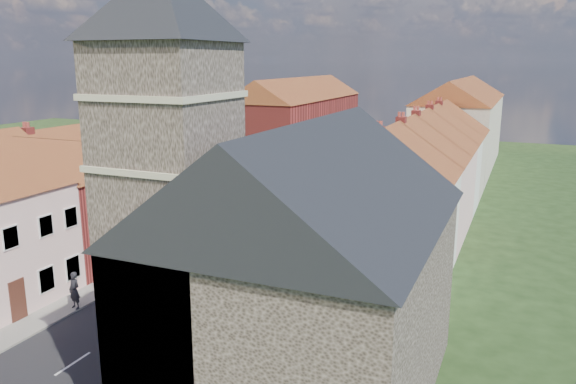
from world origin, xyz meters
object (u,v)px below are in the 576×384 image
at_px(lamppost, 212,188).
at_px(car_distant, 365,151).
at_px(car_mid, 230,227).
at_px(pedestrian_left, 74,290).
at_px(pedestrian_right, 255,298).
at_px(church, 289,251).
at_px(car_near, 152,265).

xyz_separation_m(lamppost, car_distant, (0.61, 38.71, -2.99)).
xyz_separation_m(lamppost, car_mid, (1.46, -0.08, -2.74)).
height_order(lamppost, pedestrian_left, lamppost).
bearing_deg(pedestrian_right, pedestrian_left, 20.09).
bearing_deg(car_mid, lamppost, -174.30).
distance_m(church, car_mid, 20.94).
bearing_deg(lamppost, pedestrian_right, -50.64).
xyz_separation_m(church, pedestrian_left, (-13.06, 2.77, -4.79)).
distance_m(pedestrian_left, pedestrian_right, 9.25).
relative_size(pedestrian_left, pedestrian_right, 1.23).
bearing_deg(pedestrian_left, car_mid, 94.73).
distance_m(car_mid, car_distant, 38.80).
relative_size(car_distant, pedestrian_right, 2.51).
bearing_deg(car_mid, pedestrian_right, -46.65).
bearing_deg(pedestrian_left, car_distant, 99.76).
relative_size(car_mid, pedestrian_left, 2.49).
distance_m(lamppost, pedestrian_right, 14.12).
height_order(church, car_near, church).
bearing_deg(car_mid, car_distant, 100.04).
bearing_deg(church, car_distant, 102.78).
height_order(lamppost, car_near, lamppost).
bearing_deg(pedestrian_left, car_near, 93.82).
bearing_deg(pedestrian_left, pedestrian_right, 30.40).
bearing_deg(lamppost, car_near, -84.85).
relative_size(car_distant, pedestrian_left, 2.04).
bearing_deg(church, pedestrian_right, 126.33).
distance_m(church, pedestrian_right, 8.90).
height_order(car_mid, pedestrian_left, pedestrian_left).
height_order(church, car_distant, church).
bearing_deg(pedestrian_left, lamppost, 100.77).
xyz_separation_m(church, lamppost, (-13.17, 16.68, -2.34)).
distance_m(car_near, pedestrian_right, 8.41).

